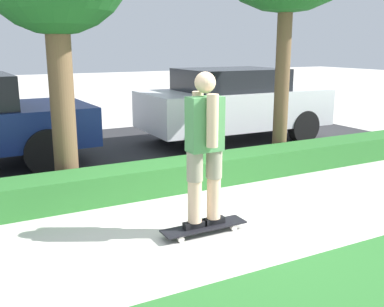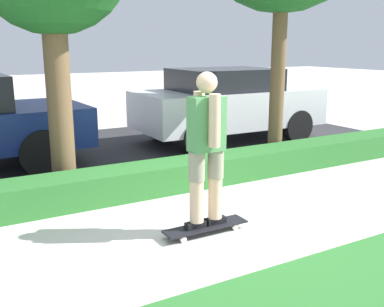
# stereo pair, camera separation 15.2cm
# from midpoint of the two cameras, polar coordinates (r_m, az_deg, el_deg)

# --- Properties ---
(ground_plane) EXTENTS (60.00, 60.00, 0.00)m
(ground_plane) POSITION_cam_midpoint_polar(r_m,az_deg,el_deg) (5.22, 3.57, -9.39)
(ground_plane) COLOR beige
(street_asphalt) EXTENTS (12.56, 5.00, 0.01)m
(street_asphalt) POSITION_cam_midpoint_polar(r_m,az_deg,el_deg) (8.86, -11.42, 0.05)
(street_asphalt) COLOR #2D2D30
(street_asphalt) RESTS_ON ground_plane
(hedge_row) EXTENTS (12.56, 0.60, 0.40)m
(hedge_row) POSITION_cam_midpoint_polar(r_m,az_deg,el_deg) (6.47, -4.18, -2.92)
(hedge_row) COLOR #2D702D
(hedge_row) RESTS_ON ground_plane
(skateboard) EXTENTS (0.98, 0.24, 0.09)m
(skateboard) POSITION_cam_midpoint_polar(r_m,az_deg,el_deg) (5.04, 0.88, -9.30)
(skateboard) COLOR black
(skateboard) RESTS_ON ground_plane
(skater_person) EXTENTS (0.50, 0.43, 1.68)m
(skater_person) POSITION_cam_midpoint_polar(r_m,az_deg,el_deg) (4.76, 0.92, 0.89)
(skater_person) COLOR black
(skater_person) RESTS_ON skateboard
(parked_car_middle) EXTENTS (3.99, 1.89, 1.56)m
(parked_car_middle) POSITION_cam_midpoint_polar(r_m,az_deg,el_deg) (9.70, 4.06, 6.40)
(parked_car_middle) COLOR silver
(parked_car_middle) RESTS_ON ground_plane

